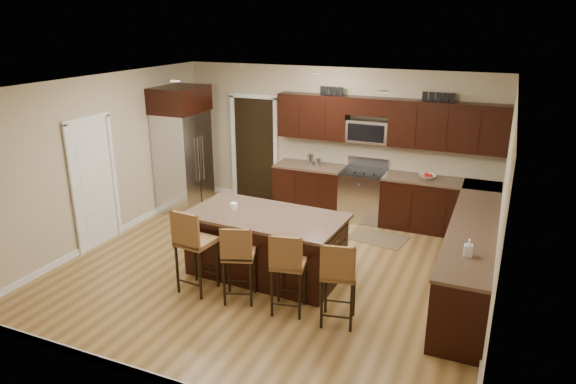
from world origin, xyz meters
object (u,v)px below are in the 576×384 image
at_px(island, 266,247).
at_px(stool_left, 192,242).
at_px(stool_mid, 238,255).
at_px(refrigerator, 183,148).
at_px(stool_extra, 338,274).
at_px(stool_right, 288,264).
at_px(range, 363,195).

bearing_deg(island, stool_left, -124.93).
bearing_deg(stool_mid, refrigerator, 115.03).
relative_size(stool_mid, stool_extra, 0.98).
xyz_separation_m(stool_right, stool_extra, (0.65, 0.00, 0.00)).
bearing_deg(stool_left, stool_extra, 5.59).
relative_size(range, refrigerator, 0.47).
relative_size(range, stool_right, 1.02).
xyz_separation_m(island, stool_mid, (0.01, -0.84, 0.24)).
distance_m(stool_mid, stool_right, 0.69).
height_order(range, refrigerator, refrigerator).
distance_m(stool_left, stool_mid, 0.67).
relative_size(island, stool_mid, 2.10).
bearing_deg(stool_mid, island, 71.57).
distance_m(stool_right, stool_extra, 0.65).
bearing_deg(stool_extra, stool_mid, 168.85).
bearing_deg(stool_right, island, 118.74).
bearing_deg(stool_extra, refrigerator, 134.89).
distance_m(island, refrigerator, 3.28).
bearing_deg(stool_right, stool_extra, -11.00).
distance_m(island, stool_right, 1.13).
distance_m(range, stool_extra, 3.54).
bearing_deg(range, stool_extra, -79.33).
height_order(island, stool_extra, stool_extra).
bearing_deg(island, range, 77.91).
bearing_deg(stool_left, stool_right, 5.68).
distance_m(range, refrigerator, 3.47).
xyz_separation_m(island, refrigerator, (-2.60, 1.83, 0.77)).
relative_size(range, stool_extra, 1.02).
xyz_separation_m(range, stool_right, (0.00, -3.47, 0.21)).
height_order(range, stool_right, range).
height_order(island, refrigerator, refrigerator).
bearing_deg(stool_left, island, 57.68).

